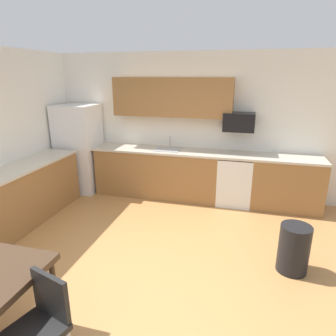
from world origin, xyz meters
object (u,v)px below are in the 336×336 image
Objects in this scene: chair_near_table at (41,321)px; trash_bin at (294,249)px; refrigerator at (79,148)px; microwave at (239,122)px; oven_range at (235,180)px.

trash_bin is at bearing 42.50° from chair_near_table.
refrigerator reaches higher than microwave.
refrigerator is 3.17m from microwave.
refrigerator is 4.13m from chair_near_table.
refrigerator reaches higher than oven_range.
oven_range is 1.05m from microwave.
microwave reaches higher than chair_near_table.
chair_near_table is at bearing -137.50° from trash_bin.
refrigerator is 3.13m from oven_range.
chair_near_table is at bearing -63.56° from refrigerator.
oven_range is 1.69× the size of microwave.
microwave is at bearing 3.32° from refrigerator.
trash_bin is at bearing -24.77° from refrigerator.
oven_range is at bearing 1.48° from refrigerator.
trash_bin is (3.89, -1.80, -0.57)m from refrigerator.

